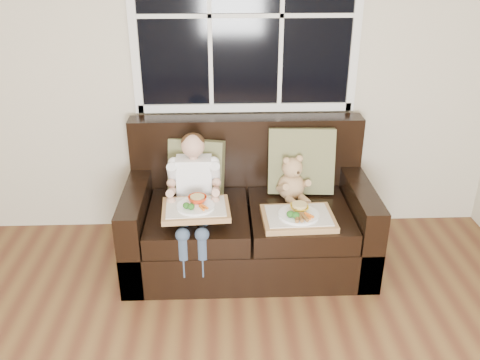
{
  "coord_description": "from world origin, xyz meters",
  "views": [
    {
      "loc": [
        0.15,
        -1.17,
        2.13
      ],
      "look_at": [
        0.27,
        1.85,
        0.69
      ],
      "focal_mm": 38.0,
      "sensor_mm": 36.0,
      "label": 1
    }
  ],
  "objects_px": {
    "tray_right": "(298,217)",
    "tray_left": "(196,208)",
    "child": "(194,186)",
    "teddy_bear": "(292,181)",
    "loveseat": "(248,218)"
  },
  "relations": [
    {
      "from": "child",
      "to": "tray_right",
      "type": "distance_m",
      "value": 0.72
    },
    {
      "from": "loveseat",
      "to": "teddy_bear",
      "type": "relative_size",
      "value": 5.03
    },
    {
      "from": "tray_left",
      "to": "child",
      "type": "bearing_deg",
      "value": 91.93
    },
    {
      "from": "child",
      "to": "teddy_bear",
      "type": "relative_size",
      "value": 2.34
    },
    {
      "from": "loveseat",
      "to": "child",
      "type": "relative_size",
      "value": 2.15
    },
    {
      "from": "child",
      "to": "loveseat",
      "type": "bearing_deg",
      "value": 17.23
    },
    {
      "from": "teddy_bear",
      "to": "tray_right",
      "type": "relative_size",
      "value": 0.7
    },
    {
      "from": "tray_left",
      "to": "tray_right",
      "type": "xyz_separation_m",
      "value": [
        0.66,
        0.03,
        -0.09
      ]
    },
    {
      "from": "tray_right",
      "to": "child",
      "type": "bearing_deg",
      "value": 162.76
    },
    {
      "from": "teddy_bear",
      "to": "tray_right",
      "type": "height_order",
      "value": "teddy_bear"
    },
    {
      "from": "child",
      "to": "tray_right",
      "type": "bearing_deg",
      "value": -15.23
    },
    {
      "from": "child",
      "to": "tray_left",
      "type": "relative_size",
      "value": 1.77
    },
    {
      "from": "tray_right",
      "to": "tray_left",
      "type": "bearing_deg",
      "value": -179.76
    },
    {
      "from": "tray_left",
      "to": "loveseat",
      "type": "bearing_deg",
      "value": 39.43
    },
    {
      "from": "teddy_bear",
      "to": "tray_left",
      "type": "distance_m",
      "value": 0.75
    }
  ]
}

